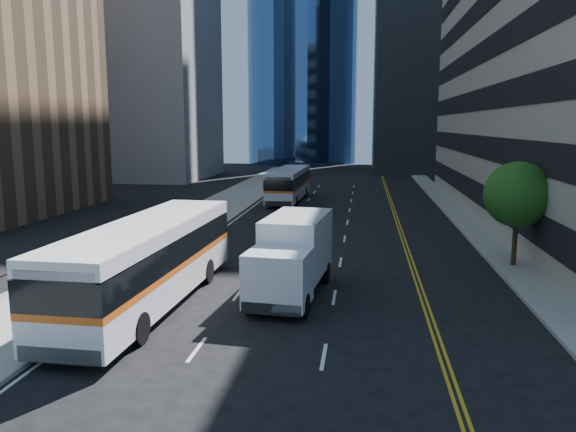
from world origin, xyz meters
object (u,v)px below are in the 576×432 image
(box_truck, at_px, (292,255))
(bus_front, at_px, (149,260))
(bus_rear, at_px, (289,184))
(street_tree, at_px, (518,195))

(box_truck, bearing_deg, bus_front, -154.11)
(bus_front, height_order, bus_rear, bus_front)
(box_truck, bearing_deg, street_tree, 35.45)
(street_tree, relative_size, box_truck, 0.74)
(bus_front, bearing_deg, box_truck, 22.10)
(street_tree, xyz_separation_m, bus_rear, (-14.23, 22.90, -2.02))
(street_tree, distance_m, box_truck, 12.00)
(street_tree, xyz_separation_m, box_truck, (-10.24, -5.94, -1.94))
(bus_front, relative_size, box_truck, 1.86)
(bus_front, bearing_deg, street_tree, 28.54)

